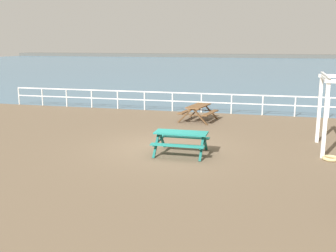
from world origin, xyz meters
The scene contains 7 objects.
ground_plane centered at (0.00, 0.00, -0.10)m, with size 30.00×24.00×0.20m, color brown.
sea_band centered at (0.00, 52.75, 0.00)m, with size 142.00×90.00×0.01m, color #476B84.
distant_shoreline centered at (0.00, 95.75, 0.00)m, with size 142.00×6.00×1.80m, color #4C4C47.
seaward_railing centered at (0.00, 7.75, 0.74)m, with size 23.07×0.07×1.08m.
picnic_table_near_left centered at (0.26, 5.33, 0.58)m, with size 1.81×2.04×0.80m.
picnic_table_mid_centre centered at (0.72, -0.59, 0.58)m, with size 1.81×1.56×0.80m.
rope_coil centered at (5.63, -0.07, 0.06)m, with size 0.55×0.55×0.11m, color tan.
Camera 1 is at (3.54, -13.28, 3.74)m, focal length 41.71 mm.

